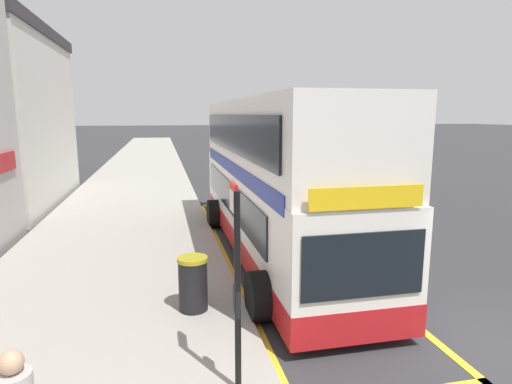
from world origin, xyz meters
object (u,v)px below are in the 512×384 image
(bus_stop_sign, at_px, (237,274))
(litter_bin, at_px, (193,283))
(parked_car_maroon_distant, at_px, (270,147))
(parked_car_white_across, at_px, (236,138))
(double_decker_bus, at_px, (273,183))

(bus_stop_sign, height_order, litter_bin, bus_stop_sign)
(parked_car_maroon_distant, xyz_separation_m, litter_bin, (-10.16, -33.35, -0.11))
(parked_car_maroon_distant, relative_size, litter_bin, 3.83)
(parked_car_white_across, xyz_separation_m, parked_car_maroon_distant, (0.19, -18.74, 0.00))
(parked_car_white_across, bearing_deg, parked_car_maroon_distant, -88.49)
(bus_stop_sign, relative_size, parked_car_maroon_distant, 0.70)
(double_decker_bus, distance_m, bus_stop_sign, 6.67)
(bus_stop_sign, relative_size, parked_car_white_across, 0.70)
(parked_car_maroon_distant, bearing_deg, litter_bin, -106.00)
(parked_car_white_across, bearing_deg, double_decker_bus, -97.71)
(bus_stop_sign, distance_m, parked_car_maroon_distant, 37.30)
(double_decker_bus, relative_size, parked_car_white_across, 2.74)
(double_decker_bus, xyz_separation_m, parked_car_maroon_distant, (7.55, 29.70, -1.27))
(litter_bin, bearing_deg, bus_stop_sign, -80.81)
(double_decker_bus, xyz_separation_m, bus_stop_sign, (-2.18, -6.30, -0.22))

